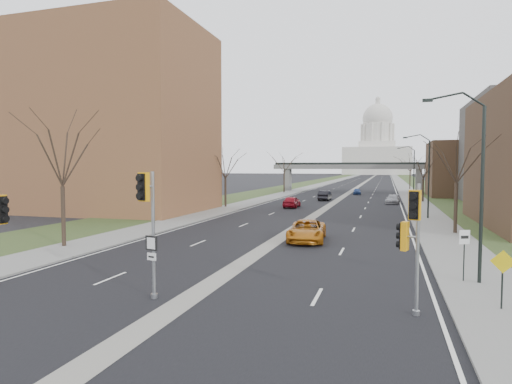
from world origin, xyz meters
The scene contains 29 objects.
ground centered at (0.00, 0.00, 0.00)m, with size 700.00×700.00×0.00m, color black.
road_surface centered at (0.00, 150.00, 0.01)m, with size 20.00×600.00×0.01m, color black.
median_strip centered at (0.00, 150.00, 0.00)m, with size 1.20×600.00×0.02m, color gray.
sidewalk_right centered at (12.00, 150.00, 0.06)m, with size 4.00×600.00×0.12m, color gray.
sidewalk_left centered at (-12.00, 150.00, 0.06)m, with size 4.00×600.00×0.12m, color gray.
grass_verge_right centered at (18.00, 150.00, 0.05)m, with size 8.00×600.00×0.10m, color #2A3B1B.
grass_verge_left centered at (-18.00, 150.00, 0.05)m, with size 8.00×600.00×0.10m, color #2A3B1B.
apartment_building centered at (-26.00, 30.00, 11.00)m, with size 25.00×16.00×22.00m, color brown.
commercial_block_far centered at (22.00, 70.00, 5.00)m, with size 14.00×14.00×10.00m, color #4F3A25.
pedestrian_bridge centered at (0.00, 80.00, 4.84)m, with size 34.00×3.00×6.45m.
capitol centered at (0.00, 320.00, 18.60)m, with size 48.00×42.00×55.75m.
streetlight_near centered at (10.99, 6.00, 6.95)m, with size 2.61×0.20×8.70m.
streetlight_mid centered at (10.99, 32.00, 6.95)m, with size 2.61×0.20×8.70m.
streetlight_far centered at (10.99, 58.00, 6.95)m, with size 2.61×0.20×8.70m.
tree_left_a centered at (-13.00, 8.00, 6.64)m, with size 7.20×7.20×9.40m.
tree_left_b centered at (-13.00, 38.00, 6.23)m, with size 6.75×6.75×8.81m.
tree_left_c centered at (-13.00, 72.00, 7.04)m, with size 7.65×7.65×9.99m.
tree_right_a centered at (13.00, 22.00, 6.64)m, with size 7.20×7.20×9.40m.
tree_right_b centered at (13.00, 55.00, 5.82)m, with size 6.30×6.30×8.22m.
tree_right_c centered at (13.00, 95.00, 7.04)m, with size 7.65×7.65×9.99m.
signal_pole_median centered at (-1.44, -0.40, 3.63)m, with size 0.65×0.87×5.21m.
signal_pole_right centered at (8.56, 0.79, 3.14)m, with size 0.80×1.07×4.80m.
speed_limit_sign centered at (11.16, 6.11, 1.75)m, with size 0.48×0.23×2.38m.
warning_sign centered at (11.85, 2.23, 1.55)m, with size 0.85×0.19×2.21m.
car_left_near centered at (-4.48, 40.53, 0.78)m, with size 1.84×4.57×1.56m, color #A51223.
car_left_far centered at (-2.00, 54.53, 0.78)m, with size 1.66×4.75×1.56m, color black.
car_right_near centered at (2.15, 15.27, 0.77)m, with size 2.55×5.52×1.54m, color #B36513.
car_right_mid centered at (8.55, 50.81, 0.66)m, with size 1.84×4.53×1.31m, color #96979C.
car_right_far centered at (2.03, 71.06, 0.63)m, with size 1.49×3.69×1.26m, color navy.
Camera 1 is at (7.70, -15.39, 5.38)m, focal length 30.00 mm.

